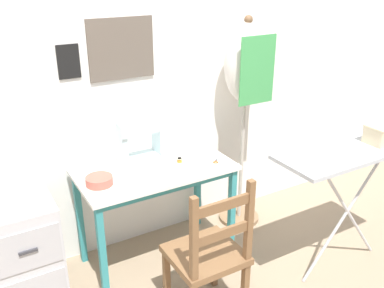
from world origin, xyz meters
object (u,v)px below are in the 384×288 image
object	(u,v)px
fabric_bowl	(99,180)
wooden_chair	(208,255)
ironing_board	(357,154)
sewing_machine	(148,144)
storage_box	(382,134)
filing_cabinet	(24,251)
dress_form	(246,75)
thread_spool_near_machine	(180,160)
scissors	(216,160)

from	to	relation	value
fabric_bowl	wooden_chair	distance (m)	0.78
fabric_bowl	ironing_board	world-z (taller)	ironing_board
sewing_machine	wooden_chair	distance (m)	0.81
wooden_chair	storage_box	bearing A→B (deg)	-4.92
ironing_board	storage_box	xyz separation A→B (m)	(0.18, -0.02, 0.11)
filing_cabinet	storage_box	bearing A→B (deg)	-20.37
sewing_machine	dress_form	world-z (taller)	dress_form
dress_form	storage_box	bearing A→B (deg)	-62.87
sewing_machine	thread_spool_near_machine	bearing A→B (deg)	-19.17
sewing_machine	scissors	world-z (taller)	sewing_machine
sewing_machine	fabric_bowl	distance (m)	0.40
wooden_chair	filing_cabinet	xyz separation A→B (m)	(-0.88, 0.67, -0.08)
thread_spool_near_machine	dress_form	distance (m)	0.79
fabric_bowl	ironing_board	distance (m)	1.58
sewing_machine	storage_box	distance (m)	1.47
wooden_chair	scissors	bearing A→B (deg)	53.60
fabric_bowl	thread_spool_near_machine	distance (m)	0.56
sewing_machine	dress_form	xyz separation A→B (m)	(0.81, 0.07, 0.34)
filing_cabinet	dress_form	bearing A→B (deg)	2.60
scissors	wooden_chair	size ratio (longest dim) A/B	0.13
filing_cabinet	ironing_board	xyz separation A→B (m)	(1.90, -0.75, 0.50)
sewing_machine	filing_cabinet	world-z (taller)	sewing_machine
thread_spool_near_machine	ironing_board	bearing A→B (deg)	-38.45
fabric_bowl	scissors	distance (m)	0.79
scissors	thread_spool_near_machine	distance (m)	0.25
thread_spool_near_machine	filing_cabinet	size ratio (longest dim) A/B	0.06
wooden_chair	ironing_board	world-z (taller)	wooden_chair
scissors	sewing_machine	bearing A→B (deg)	158.69
sewing_machine	storage_box	world-z (taller)	sewing_machine
sewing_machine	scissors	bearing A→B (deg)	-21.31
dress_form	storage_box	xyz separation A→B (m)	(0.43, -0.85, -0.25)
ironing_board	scissors	bearing A→B (deg)	137.29
thread_spool_near_machine	filing_cabinet	distance (m)	1.10
thread_spool_near_machine	wooden_chair	distance (m)	0.70
dress_form	storage_box	size ratio (longest dim) A/B	7.82
sewing_machine	wooden_chair	world-z (taller)	sewing_machine
wooden_chair	filing_cabinet	distance (m)	1.10
fabric_bowl	wooden_chair	bearing A→B (deg)	-55.09
wooden_chair	ironing_board	xyz separation A→B (m)	(1.02, -0.08, 0.42)
fabric_bowl	sewing_machine	bearing A→B (deg)	14.25
sewing_machine	fabric_bowl	xyz separation A→B (m)	(-0.37, -0.09, -0.12)
sewing_machine	wooden_chair	size ratio (longest dim) A/B	0.39
dress_form	fabric_bowl	bearing A→B (deg)	-172.26
filing_cabinet	ironing_board	world-z (taller)	ironing_board
dress_form	storage_box	distance (m)	0.98
sewing_machine	ironing_board	distance (m)	1.30
thread_spool_near_machine	dress_form	bearing A→B (deg)	12.17
sewing_machine	scissors	distance (m)	0.47
filing_cabinet	storage_box	size ratio (longest dim) A/B	3.34
ironing_board	storage_box	distance (m)	0.21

